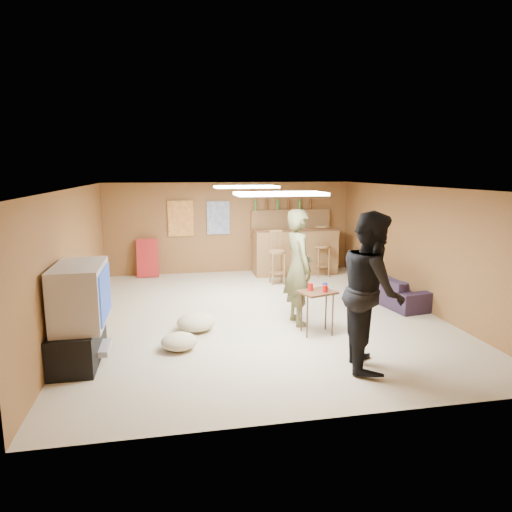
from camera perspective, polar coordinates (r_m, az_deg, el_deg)
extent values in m
plane|color=#BAAD8E|center=(8.07, 0.27, -7.25)|extent=(7.00, 7.00, 0.00)
cube|color=silver|center=(7.68, 0.29, 8.55)|extent=(6.00, 7.00, 0.02)
cube|color=brown|center=(11.22, -3.23, 3.56)|extent=(6.00, 0.02, 2.20)
cube|color=brown|center=(4.52, 9.08, -7.28)|extent=(6.00, 0.02, 2.20)
cube|color=brown|center=(7.80, -21.88, -0.32)|extent=(0.02, 7.00, 2.20)
cube|color=brown|center=(8.88, 19.63, 1.08)|extent=(0.02, 7.00, 2.20)
cube|color=black|center=(6.54, -21.34, -10.05)|extent=(0.55, 1.30, 0.50)
cube|color=#B2B2B7|center=(6.54, -19.36, -10.86)|extent=(0.35, 0.50, 0.08)
cube|color=#B2B2B7|center=(6.34, -21.12, -4.53)|extent=(0.60, 1.10, 0.80)
cube|color=navy|center=(6.29, -18.33, -4.46)|extent=(0.02, 0.95, 0.65)
cube|color=brown|center=(11.07, 4.91, 0.57)|extent=(2.00, 0.60, 1.10)
cube|color=#412615|center=(10.75, 5.32, 3.22)|extent=(2.10, 0.12, 0.05)
cube|color=brown|center=(11.38, 4.36, 5.67)|extent=(2.00, 0.18, 0.05)
cube|color=brown|center=(11.43, 4.31, 4.18)|extent=(2.00, 0.14, 0.60)
cube|color=#BF3F26|center=(11.05, -9.41, 4.63)|extent=(0.60, 0.03, 0.85)
cube|color=#334C99|center=(11.11, -4.75, 4.77)|extent=(0.55, 0.03, 0.80)
cube|color=#AF2021|center=(11.03, -13.40, -0.25)|extent=(0.50, 0.26, 0.91)
cube|color=white|center=(6.22, 3.02, 7.77)|extent=(1.20, 0.60, 0.04)
cube|color=white|center=(8.86, -1.25, 8.64)|extent=(1.20, 0.60, 0.04)
imported|color=brown|center=(7.40, 5.33, -1.40)|extent=(0.51, 0.72, 1.88)
imported|color=black|center=(5.92, 14.27, -4.19)|extent=(0.98, 1.13, 2.00)
imported|color=black|center=(9.14, 16.51, -3.81)|extent=(0.98, 1.93, 0.54)
cube|color=#412615|center=(7.11, 7.61, -7.01)|extent=(0.62, 0.55, 0.67)
cylinder|color=#B80C0C|center=(7.02, 6.82, -3.88)|extent=(0.09, 0.09, 0.11)
cylinder|color=#B80C0C|center=(6.96, 8.63, -4.09)|extent=(0.09, 0.09, 0.10)
cylinder|color=navy|center=(7.12, 8.61, -3.75)|extent=(0.08, 0.08, 0.10)
ellipsoid|color=#C1B488|center=(7.31, -7.51, -8.17)|extent=(0.60, 0.60, 0.27)
ellipsoid|color=#C1B488|center=(7.39, -7.32, -8.33)|extent=(0.41, 0.41, 0.17)
ellipsoid|color=#C1B488|center=(6.61, -9.59, -10.48)|extent=(0.62, 0.62, 0.23)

